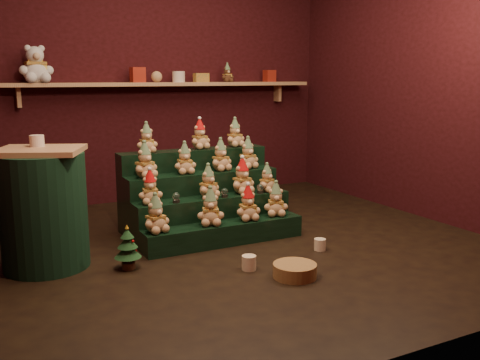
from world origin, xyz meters
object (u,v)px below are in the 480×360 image
riser_tier_front (225,233)px  white_bear (35,59)px  mug_left (249,263)px  snow_globe_c (260,188)px  brown_bear (227,73)px  snow_globe_a (176,198)px  wicker_basket (295,271)px  snow_globe_b (225,193)px  mug_right (320,244)px  mini_christmas_tree (128,247)px  side_table (44,209)px

riser_tier_front → white_bear: (-1.19, 1.78, 1.46)m
mug_left → riser_tier_front: bearing=80.2°
snow_globe_c → brown_bear: (0.47, 1.62, 1.02)m
snow_globe_a → wicker_basket: bearing=-66.5°
snow_globe_b → mug_right: size_ratio=0.86×
mini_christmas_tree → mug_right: 1.53m
snow_globe_b → snow_globe_c: 0.35m
side_table → brown_bear: bearing=59.3°
snow_globe_c → brown_bear: 1.97m
riser_tier_front → side_table: side_table is taller
mini_christmas_tree → wicker_basket: mini_christmas_tree is taller
mug_right → wicker_basket: wicker_basket is taller
snow_globe_c → snow_globe_b: bearing=180.0°
riser_tier_front → brown_bear: (0.90, 1.78, 1.33)m
mini_christmas_tree → mug_right: mini_christmas_tree is taller
snow_globe_a → snow_globe_b: size_ratio=1.04×
riser_tier_front → white_bear: white_bear is taller
mug_left → wicker_basket: 0.35m
mini_christmas_tree → mug_left: mini_christmas_tree is taller
riser_tier_front → brown_bear: size_ratio=6.72×
side_table → white_bear: size_ratio=1.94×
riser_tier_front → mug_left: (-0.11, -0.64, -0.04)m
snow_globe_c → mug_right: snow_globe_c is taller
snow_globe_b → side_table: size_ratio=0.09×
snow_globe_b → snow_globe_c: snow_globe_c is taller
snow_globe_c → mini_christmas_tree: (-1.31, -0.37, -0.24)m
riser_tier_front → snow_globe_a: size_ratio=16.57×
mini_christmas_tree → snow_globe_a: bearing=35.6°
mug_left → snow_globe_c: bearing=55.8°
mug_right → brown_bear: brown_bear is taller
wicker_basket → brown_bear: brown_bear is taller
wicker_basket → mug_right: bearing=38.7°
snow_globe_c → side_table: 1.83m
snow_globe_b → mug_left: (-0.19, -0.80, -0.35)m
riser_tier_front → snow_globe_c: snow_globe_c is taller
riser_tier_front → mug_left: bearing=-99.8°
snow_globe_c → wicker_basket: bearing=-107.0°
brown_bear → wicker_basket: bearing=-109.1°
wicker_basket → brown_bear: size_ratio=1.47×
riser_tier_front → snow_globe_c: bearing=20.3°
mug_right → snow_globe_a: bearing=145.6°
mini_christmas_tree → mug_left: 0.89m
mug_left → brown_bear: bearing=67.2°
white_bear → mug_right: bearing=-55.4°
wicker_basket → brown_bear: (0.80, 2.69, 1.38)m
side_table → mug_right: (2.01, -0.62, -0.39)m
mini_christmas_tree → brown_bear: brown_bear is taller
snow_globe_a → mug_right: snow_globe_a is taller
snow_globe_b → brown_bear: 2.08m
snow_globe_c → mug_right: (0.18, -0.67, -0.36)m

